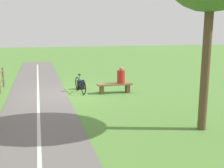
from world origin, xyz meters
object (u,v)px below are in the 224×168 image
at_px(person_seated, 121,76).
at_px(bicycle, 80,85).
at_px(backpack, 81,85).
at_px(bench, 115,86).

xyz_separation_m(person_seated, bicycle, (1.83, -0.58, -0.43)).
xyz_separation_m(person_seated, backpack, (1.70, -1.29, -0.57)).
distance_m(person_seated, bicycle, 1.97).
height_order(bench, bicycle, bicycle).
distance_m(bicycle, backpack, 0.74).
height_order(person_seated, backpack, person_seated).
bearing_deg(person_seated, bench, 0.00).
xyz_separation_m(bench, person_seated, (-0.30, 0.01, 0.47)).
xyz_separation_m(bicycle, backpack, (-0.13, -0.71, -0.14)).
xyz_separation_m(bench, bicycle, (1.53, -0.56, 0.04)).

